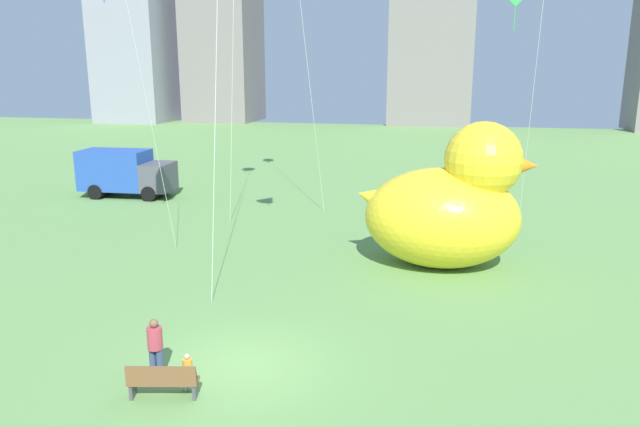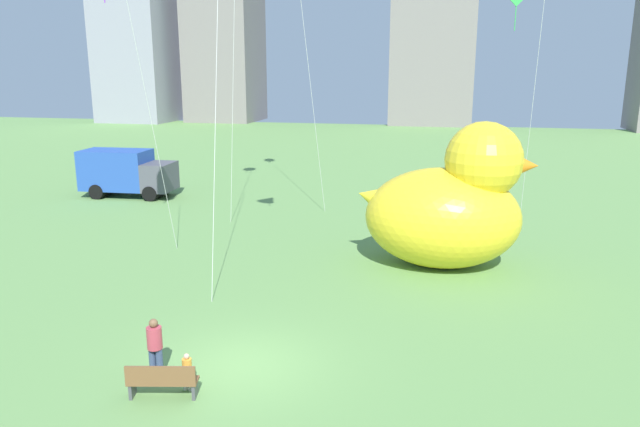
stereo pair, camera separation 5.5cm
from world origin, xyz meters
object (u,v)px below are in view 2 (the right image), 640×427
person_child (187,370)px  box_truck (126,173)px  person_adult (155,345)px  park_bench (162,380)px  giant_inflatable_duck (449,206)px  kite_green (518,3)px

person_child → box_truck: 24.40m
person_child → person_adult: bearing=156.6°
park_bench → giant_inflatable_duck: 13.39m
person_adult → park_bench: bearing=-55.7°
giant_inflatable_duck → person_child: bearing=-118.7°
person_adult → giant_inflatable_duck: size_ratio=0.23×
person_adult → kite_green: 22.14m
box_truck → kite_green: kite_green is taller
box_truck → kite_green: (21.99, -2.63, 9.14)m
park_bench → kite_green: size_ratio=0.15×
person_child → giant_inflatable_duck: giant_inflatable_duck is taller
person_child → box_truck: size_ratio=0.17×
park_bench → person_adult: bearing=124.3°
park_bench → kite_green: bearing=63.5°
person_adult → kite_green: kite_green is taller
giant_inflatable_duck → person_adult: bearing=-124.0°
park_bench → giant_inflatable_duck: giant_inflatable_duck is taller
park_bench → person_adult: 1.23m
person_child → giant_inflatable_duck: bearing=61.3°
park_bench → box_truck: box_truck is taller
park_bench → person_child: size_ratio=1.78×
person_child → kite_green: bearing=64.0°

